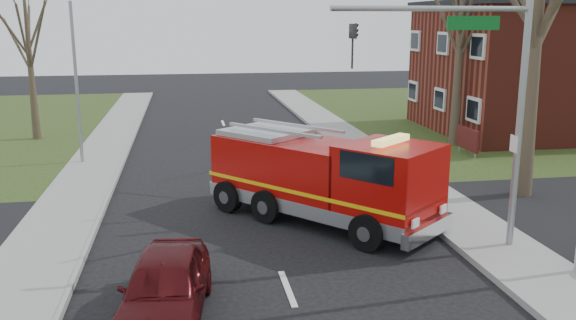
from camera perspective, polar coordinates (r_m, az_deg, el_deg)
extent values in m
plane|color=black|center=(14.77, -0.04, -11.96)|extent=(120.00, 120.00, 0.00)
cube|color=gray|center=(16.83, 21.57, -9.43)|extent=(2.40, 80.00, 0.15)
cube|color=gray|center=(15.11, -24.51, -12.31)|extent=(2.40, 80.00, 0.15)
cube|color=maroon|center=(37.84, 24.80, 7.68)|extent=(15.00, 10.00, 7.00)
cube|color=black|center=(37.75, 25.33, 13.11)|extent=(15.40, 10.40, 0.30)
cube|color=silver|center=(34.33, 14.03, 5.53)|extent=(0.12, 1.40, 1.20)
cube|color=#4D1312|center=(29.17, 16.46, 1.93)|extent=(0.12, 2.00, 1.00)
cylinder|color=gray|center=(28.56, 17.10, 0.73)|extent=(0.08, 0.08, 0.90)
cylinder|color=gray|center=(29.96, 15.75, 1.38)|extent=(0.08, 0.08, 0.90)
cone|color=#382D21|center=(22.50, 22.27, 11.46)|extent=(0.64, 0.64, 12.00)
cone|color=#382D21|center=(31.17, 15.80, 10.71)|extent=(0.56, 0.56, 10.50)
cone|color=#382D21|center=(34.15, -23.04, 9.07)|extent=(0.44, 0.44, 9.00)
cylinder|color=gray|center=(17.33, 20.81, 2.74)|extent=(0.18, 0.18, 6.80)
cylinder|color=gray|center=(15.93, 13.39, 13.62)|extent=(5.20, 0.14, 0.14)
cube|color=#0C591E|center=(16.38, 16.95, 12.16)|extent=(1.40, 0.06, 0.35)
imported|color=black|center=(15.27, 6.21, 12.61)|extent=(0.22, 0.18, 1.10)
cylinder|color=gray|center=(27.73, -19.17, 6.63)|extent=(0.14, 0.14, 7.00)
cube|color=#A00A07|center=(19.78, 0.37, -0.90)|extent=(5.11, 5.41, 2.01)
cube|color=#A00A07|center=(17.71, 9.45, -2.25)|extent=(3.51, 3.51, 2.30)
cube|color=#B7BABF|center=(19.31, 2.99, -3.77)|extent=(6.74, 7.32, 0.43)
cube|color=#E5B20C|center=(19.16, 3.01, -2.26)|extent=(6.75, 7.32, 0.11)
cube|color=black|center=(17.05, 12.57, -0.50)|extent=(1.73, 1.49, 0.81)
cube|color=#E5D866|center=(17.42, 9.61, 1.85)|extent=(1.38, 1.25, 0.17)
cylinder|color=black|center=(16.98, 7.42, -6.75)|extent=(0.94, 1.02, 1.05)
cylinder|color=black|center=(19.02, 11.51, -4.73)|extent=(0.94, 1.02, 1.05)
cylinder|color=black|center=(20.28, -5.65, -3.41)|extent=(0.94, 1.02, 1.05)
cylinder|color=black|center=(22.02, -1.01, -2.02)|extent=(0.94, 1.02, 1.05)
imported|color=#420A0D|center=(13.38, -11.45, -11.55)|extent=(2.25, 4.50, 1.47)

